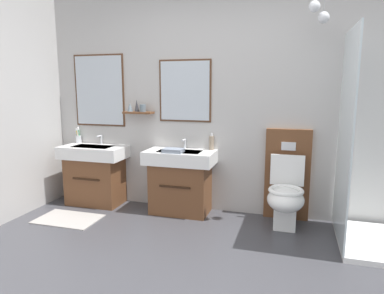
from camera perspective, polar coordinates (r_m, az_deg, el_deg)
name	(u,v)px	position (r m, az deg, el deg)	size (l,w,h in m)	color
wall_back	(225,94)	(3.99, 5.47, 8.68)	(4.59, 0.50, 2.73)	#B7B5B2
bath_mat	(68,219)	(4.14, -19.70, -11.11)	(0.68, 0.44, 0.01)	#9E9993
vanity_sink_left	(95,173)	(4.48, -15.64, -4.11)	(0.79, 0.46, 0.73)	brown
tap_on_left_sink	(101,138)	(4.53, -14.81, 1.38)	(0.03, 0.13, 0.11)	silver
vanity_sink_right	(181,180)	(4.01, -1.91, -5.38)	(0.79, 0.46, 0.73)	brown
tap_on_right_sink	(185,142)	(4.07, -1.22, 0.77)	(0.03, 0.13, 0.11)	silver
toilet	(286,190)	(3.81, 15.25, -6.81)	(0.48, 0.62, 1.00)	brown
toothbrush_cup	(79,138)	(4.69, -18.18, 1.37)	(0.07, 0.08, 0.21)	silver
soap_dispenser	(212,143)	(3.98, 3.24, 0.74)	(0.06, 0.06, 0.20)	gray
folded_hand_towel	(173,151)	(3.82, -3.11, -0.59)	(0.22, 0.16, 0.04)	gray
shower_tray	(371,201)	(3.58, 27.40, -7.87)	(0.89, 0.89, 1.95)	white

